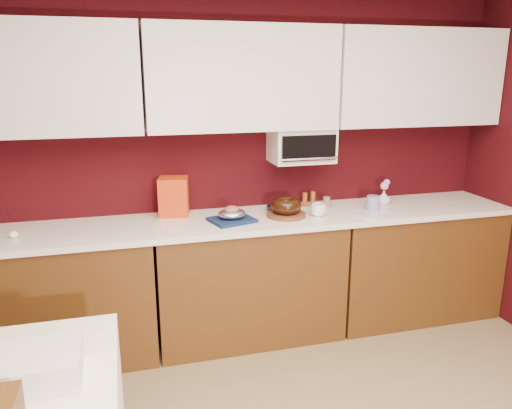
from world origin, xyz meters
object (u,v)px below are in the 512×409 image
object	(u,v)px
coffee_mug	(318,209)
foil_ham_nest	(232,214)
newspaper_stack	(35,367)
pandoro_box	(174,196)
bundt_cake	(286,206)
blue_jar	(373,203)
flower_vase	(384,197)
toaster_oven	(301,145)

from	to	relation	value
coffee_mug	foil_ham_nest	bearing A→B (deg)	177.10
foil_ham_nest	newspaper_stack	bearing A→B (deg)	-127.89
pandoro_box	coffee_mug	xyz separation A→B (m)	(0.98, -0.30, -0.08)
bundt_cake	blue_jar	distance (m)	0.67
flower_vase	bundt_cake	bearing A→B (deg)	-172.24
pandoro_box	flower_vase	distance (m)	1.60
toaster_oven	newspaper_stack	distance (m)	2.36
toaster_oven	pandoro_box	world-z (taller)	toaster_oven
bundt_cake	pandoro_box	xyz separation A→B (m)	(-0.76, 0.24, 0.06)
flower_vase	toaster_oven	bearing A→B (deg)	172.15
coffee_mug	bundt_cake	bearing A→B (deg)	166.81
bundt_cake	blue_jar	size ratio (longest dim) A/B	1.97
coffee_mug	newspaper_stack	distance (m)	2.16
coffee_mug	flower_vase	size ratio (longest dim) A/B	0.87
pandoro_box	blue_jar	size ratio (longest dim) A/B	2.51
toaster_oven	blue_jar	world-z (taller)	toaster_oven
blue_jar	newspaper_stack	bearing A→B (deg)	-147.15
blue_jar	newspaper_stack	xyz separation A→B (m)	(-2.14, -1.38, -0.15)
coffee_mug	flower_vase	distance (m)	0.63
pandoro_box	newspaper_stack	distance (m)	1.80
pandoro_box	toaster_oven	bearing A→B (deg)	8.83
foil_ham_nest	pandoro_box	xyz separation A→B (m)	(-0.36, 0.26, 0.08)
foil_ham_nest	blue_jar	bearing A→B (deg)	0.33
bundt_cake	pandoro_box	distance (m)	0.80
newspaper_stack	flower_vase	bearing A→B (deg)	33.28
pandoro_box	flower_vase	world-z (taller)	pandoro_box
toaster_oven	flower_vase	xyz separation A→B (m)	(0.65, -0.09, -0.41)
newspaper_stack	pandoro_box	bearing A→B (deg)	66.66
flower_vase	foil_ham_nest	bearing A→B (deg)	-173.79
pandoro_box	foil_ham_nest	bearing A→B (deg)	-24.76
newspaper_stack	blue_jar	bearing A→B (deg)	32.85
foil_ham_nest	coffee_mug	xyz separation A→B (m)	(0.62, -0.03, -0.00)
blue_jar	flower_vase	size ratio (longest dim) A/B	0.89
pandoro_box	flower_vase	size ratio (longest dim) A/B	2.23
toaster_oven	foil_ham_nest	xyz separation A→B (m)	(-0.58, -0.22, -0.42)
bundt_cake	blue_jar	bearing A→B (deg)	-1.23
bundt_cake	coffee_mug	world-z (taller)	bundt_cake
foil_ham_nest	pandoro_box	size ratio (longest dim) A/B	0.70
flower_vase	blue_jar	bearing A→B (deg)	-141.42
blue_jar	foil_ham_nest	bearing A→B (deg)	-179.67
pandoro_box	flower_vase	xyz separation A→B (m)	(1.59, -0.13, -0.08)
blue_jar	newspaper_stack	size ratio (longest dim) A/B	0.33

